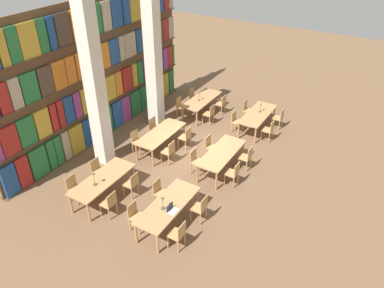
% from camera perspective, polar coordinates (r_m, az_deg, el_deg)
% --- Properties ---
extents(ground_plane, '(40.00, 40.00, 0.00)m').
position_cam_1_polar(ground_plane, '(14.28, -0.45, -2.23)').
color(ground_plane, brown).
extents(bookshelf_bank, '(10.29, 0.35, 5.50)m').
position_cam_1_polar(bookshelf_bank, '(15.25, -13.72, 10.35)').
color(bookshelf_bank, brown).
rests_on(bookshelf_bank, ground_plane).
extents(pillar_left, '(0.52, 0.52, 6.00)m').
position_cam_1_polar(pillar_left, '(13.14, -14.58, 8.43)').
color(pillar_left, silver).
rests_on(pillar_left, ground_plane).
extents(pillar_center, '(0.52, 0.52, 6.00)m').
position_cam_1_polar(pillar_center, '(15.52, -5.94, 12.97)').
color(pillar_center, silver).
rests_on(pillar_center, ground_plane).
extents(reading_table_0, '(2.35, 0.90, 0.78)m').
position_cam_1_polar(reading_table_0, '(11.12, -3.67, -9.46)').
color(reading_table_0, tan).
rests_on(reading_table_0, ground_plane).
extents(chair_0, '(0.42, 0.40, 0.90)m').
position_cam_1_polar(chair_0, '(10.60, -2.13, -13.57)').
color(chair_0, tan).
rests_on(chair_0, ground_plane).
extents(chair_1, '(0.42, 0.40, 0.90)m').
position_cam_1_polar(chair_1, '(11.24, -8.56, -10.71)').
color(chair_1, tan).
rests_on(chair_1, ground_plane).
extents(chair_2, '(0.42, 0.40, 0.90)m').
position_cam_1_polar(chair_2, '(11.37, 1.28, -9.67)').
color(chair_2, tan).
rests_on(chair_2, ground_plane).
extents(chair_3, '(0.42, 0.40, 0.90)m').
position_cam_1_polar(chair_3, '(11.97, -4.89, -7.26)').
color(chair_3, tan).
rests_on(chair_3, ground_plane).
extents(desk_lamp_0, '(0.14, 0.14, 0.45)m').
position_cam_1_polar(desk_lamp_0, '(10.74, -4.50, -8.61)').
color(desk_lamp_0, brown).
rests_on(desk_lamp_0, reading_table_0).
extents(laptop, '(0.32, 0.22, 0.21)m').
position_cam_1_polar(laptop, '(10.83, -3.06, -9.98)').
color(laptop, silver).
rests_on(laptop, reading_table_0).
extents(reading_table_1, '(2.35, 0.90, 0.78)m').
position_cam_1_polar(reading_table_1, '(13.33, 4.53, -1.52)').
color(reading_table_1, tan).
rests_on(reading_table_1, ground_plane).
extents(chair_4, '(0.42, 0.40, 0.90)m').
position_cam_1_polar(chair_4, '(12.79, 6.33, -4.39)').
color(chair_4, tan).
rests_on(chair_4, ground_plane).
extents(chair_5, '(0.42, 0.40, 0.90)m').
position_cam_1_polar(chair_5, '(13.32, 0.62, -2.51)').
color(chair_5, tan).
rests_on(chair_5, ground_plane).
extents(chair_6, '(0.42, 0.40, 0.90)m').
position_cam_1_polar(chair_6, '(13.63, 8.28, -1.99)').
color(chair_6, tan).
rests_on(chair_6, ground_plane).
extents(chair_7, '(0.42, 0.40, 0.90)m').
position_cam_1_polar(chair_7, '(14.12, 2.85, -0.31)').
color(chair_7, tan).
rests_on(chair_7, ground_plane).
extents(reading_table_2, '(2.35, 0.90, 0.78)m').
position_cam_1_polar(reading_table_2, '(16.06, 9.99, 4.35)').
color(reading_table_2, tan).
rests_on(reading_table_2, ground_plane).
extents(chair_8, '(0.42, 0.40, 0.90)m').
position_cam_1_polar(chair_8, '(15.48, 11.64, 2.17)').
color(chair_8, tan).
rests_on(chair_8, ground_plane).
extents(chair_9, '(0.42, 0.40, 0.90)m').
position_cam_1_polar(chair_9, '(15.92, 6.72, 3.54)').
color(chair_9, tan).
rests_on(chair_9, ground_plane).
extents(chair_10, '(0.42, 0.40, 0.90)m').
position_cam_1_polar(chair_10, '(16.49, 13.10, 3.96)').
color(chair_10, tan).
rests_on(chair_10, ground_plane).
extents(chair_11, '(0.42, 0.40, 0.90)m').
position_cam_1_polar(chair_11, '(16.90, 8.43, 5.21)').
color(chair_11, tan).
rests_on(chair_11, ground_plane).
extents(desk_lamp_1, '(0.14, 0.14, 0.40)m').
position_cam_1_polar(desk_lamp_1, '(16.07, 10.43, 5.70)').
color(desk_lamp_1, brown).
rests_on(desk_lamp_1, reading_table_2).
extents(reading_table_3, '(2.35, 0.90, 0.78)m').
position_cam_1_polar(reading_table_3, '(12.38, -13.45, -5.42)').
color(reading_table_3, tan).
rests_on(reading_table_3, ground_plane).
extents(chair_12, '(0.42, 0.40, 0.90)m').
position_cam_1_polar(chair_12, '(11.80, -12.48, -8.77)').
color(chair_12, tan).
rests_on(chair_12, ground_plane).
extents(chair_13, '(0.42, 0.40, 0.90)m').
position_cam_1_polar(chair_13, '(12.67, -17.47, -6.35)').
color(chair_13, tan).
rests_on(chair_13, ground_plane).
extents(chair_14, '(0.42, 0.40, 0.90)m').
position_cam_1_polar(chair_14, '(12.41, -9.13, -5.96)').
color(chair_14, tan).
rests_on(chair_14, ground_plane).
extents(chair_15, '(0.42, 0.40, 0.90)m').
position_cam_1_polar(chair_15, '(13.24, -14.11, -3.87)').
color(chair_15, tan).
rests_on(chair_15, ground_plane).
extents(desk_lamp_2, '(0.14, 0.14, 0.48)m').
position_cam_1_polar(desk_lamp_2, '(11.94, -14.75, -4.81)').
color(desk_lamp_2, brown).
rests_on(desk_lamp_2, reading_table_3).
extents(reading_table_4, '(2.35, 0.90, 0.78)m').
position_cam_1_polar(reading_table_4, '(14.47, -4.76, 1.45)').
color(reading_table_4, tan).
rests_on(reading_table_4, ground_plane).
extents(chair_16, '(0.42, 0.40, 0.90)m').
position_cam_1_polar(chair_16, '(13.84, -3.54, -1.10)').
color(chair_16, tan).
rests_on(chair_16, ground_plane).
extents(chair_17, '(0.42, 0.40, 0.90)m').
position_cam_1_polar(chair_17, '(14.59, -8.33, 0.52)').
color(chair_17, tan).
rests_on(chair_17, ground_plane).
extents(chair_18, '(0.42, 0.40, 0.90)m').
position_cam_1_polar(chair_18, '(14.68, -0.98, 1.10)').
color(chair_18, tan).
rests_on(chair_18, ground_plane).
extents(chair_19, '(0.42, 0.40, 0.90)m').
position_cam_1_polar(chair_19, '(15.39, -5.65, 2.53)').
color(chair_19, tan).
rests_on(chair_19, ground_plane).
extents(reading_table_5, '(2.35, 0.90, 0.78)m').
position_cam_1_polar(reading_table_5, '(17.09, 1.49, 6.65)').
color(reading_table_5, tan).
rests_on(reading_table_5, ground_plane).
extents(chair_20, '(0.42, 0.40, 0.90)m').
position_cam_1_polar(chair_20, '(16.40, 2.69, 4.65)').
color(chair_20, tan).
rests_on(chair_20, ground_plane).
extents(chair_21, '(0.42, 0.40, 0.90)m').
position_cam_1_polar(chair_21, '(17.05, -1.67, 5.81)').
color(chair_21, tan).
rests_on(chair_21, ground_plane).
extents(chair_22, '(0.42, 0.40, 0.90)m').
position_cam_1_polar(chair_22, '(17.32, 4.50, 6.17)').
color(chair_22, tan).
rests_on(chair_22, ground_plane).
extents(chair_23, '(0.42, 0.40, 0.90)m').
position_cam_1_polar(chair_23, '(17.94, 0.29, 7.23)').
color(chair_23, tan).
rests_on(chair_23, ground_plane).
extents(desk_lamp_3, '(0.14, 0.14, 0.41)m').
position_cam_1_polar(desk_lamp_3, '(16.80, 1.06, 7.51)').
color(desk_lamp_3, brown).
rests_on(desk_lamp_3, reading_table_5).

